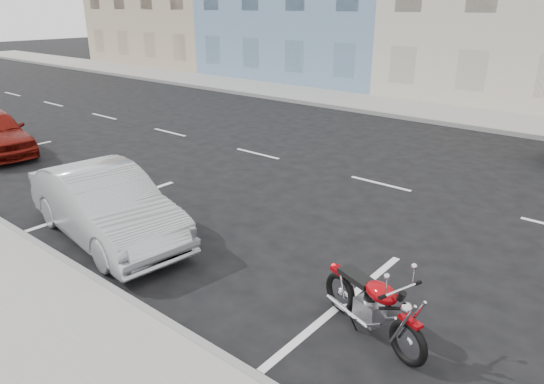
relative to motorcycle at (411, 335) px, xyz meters
The scene contains 6 objects.
ground 5.72m from the motorcycle, 103.07° to the left, with size 120.00×120.00×0.00m, color black.
sidewalk_far 15.58m from the motorcycle, 113.81° to the left, with size 80.00×3.40×0.15m, color gray.
curb_near 6.46m from the motorcycle, 167.05° to the right, with size 80.00×0.12×0.16m, color gray.
curb_far 14.05m from the motorcycle, 116.61° to the left, with size 80.00×0.12×0.16m, color gray.
motorcycle is the anchor object (origin of this frame).
sedan_silver 5.83m from the motorcycle, behind, with size 1.40×4.03×1.33m, color #A9ACB1.
Camera 1 is at (3.05, -10.26, 4.09)m, focal length 32.00 mm.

